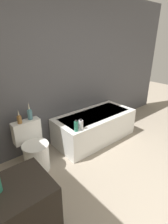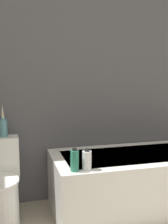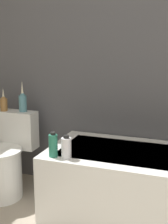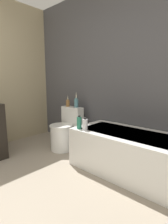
% 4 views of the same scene
% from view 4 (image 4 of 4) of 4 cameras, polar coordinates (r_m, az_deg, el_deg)
% --- Properties ---
extents(wall_back_tiled, '(6.40, 0.06, 2.60)m').
position_cam_4_polar(wall_back_tiled, '(2.87, 7.71, 12.78)').
color(wall_back_tiled, '#4C4C51').
rests_on(wall_back_tiled, ground_plane).
extents(bathtub, '(1.56, 0.73, 0.52)m').
position_cam_4_polar(bathtub, '(2.33, 15.71, -12.91)').
color(bathtub, white).
rests_on(bathtub, ground).
extents(toilet, '(0.42, 0.53, 0.71)m').
position_cam_4_polar(toilet, '(3.04, -6.41, -6.38)').
color(toilet, white).
rests_on(toilet, ground).
extents(vase_gold, '(0.07, 0.07, 0.21)m').
position_cam_4_polar(vase_gold, '(3.12, -5.30, 3.10)').
color(vase_gold, olive).
rests_on(vase_gold, toilet).
extents(vase_silver, '(0.07, 0.07, 0.27)m').
position_cam_4_polar(vase_silver, '(3.01, -2.55, 3.29)').
color(vase_silver, teal).
rests_on(vase_silver, toilet).
extents(shampoo_bottle_tall, '(0.06, 0.06, 0.18)m').
position_cam_4_polar(shampoo_bottle_tall, '(2.37, -1.58, -3.49)').
color(shampoo_bottle_tall, '#267259').
rests_on(shampoo_bottle_tall, bathtub).
extents(shampoo_bottle_short, '(0.07, 0.07, 0.17)m').
position_cam_4_polar(shampoo_bottle_short, '(2.31, 0.32, -4.03)').
color(shampoo_bottle_short, silver).
rests_on(shampoo_bottle_short, bathtub).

